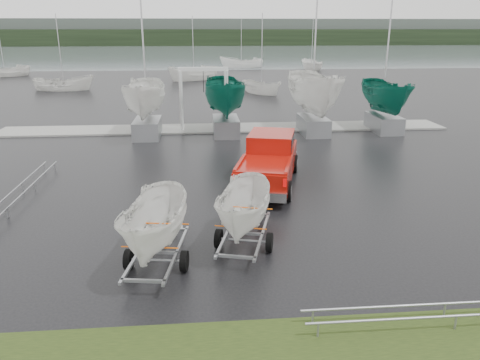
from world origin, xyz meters
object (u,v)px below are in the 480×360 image
pickup_truck (269,158)px  boat_hoist (204,90)px  trailer_hitched (245,172)px  trailer_parked (154,182)px

pickup_truck → boat_hoist: 12.08m
pickup_truck → trailer_hitched: trailer_hitched is taller
pickup_truck → boat_hoist: boat_hoist is taller
pickup_truck → trailer_parked: size_ratio=1.39×
trailer_hitched → trailer_parked: (-2.62, -1.08, 0.11)m
boat_hoist → trailer_hitched: bearing=-86.8°
pickup_truck → trailer_hitched: bearing=-90.0°
boat_hoist → trailer_parked: bearing=-94.8°
pickup_truck → trailer_hitched: 6.78m
pickup_truck → boat_hoist: bearing=117.9°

